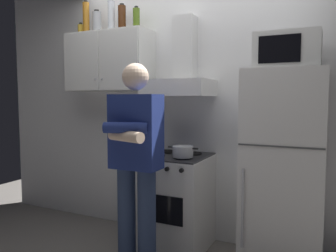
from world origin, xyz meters
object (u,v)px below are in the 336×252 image
refrigerator (284,172)px  cooking_pot (183,152)px  stove_oven (175,201)px  bottle_spice_jar (81,30)px  range_hood (181,75)px  bottle_vodka_clear (111,17)px  bottle_canister_steel (97,23)px  bottle_liquor_amber (86,18)px  bottle_rum_dark (122,19)px  person_standing (136,162)px  microwave (288,52)px  upper_cabinet (109,62)px  bottle_olive_oil (136,19)px

refrigerator → cooking_pot: refrigerator is taller
stove_oven → bottle_spice_jar: bearing=174.5°
range_hood → bottle_vodka_clear: size_ratio=2.24×
stove_oven → bottle_canister_steel: bottle_canister_steel is taller
range_hood → bottle_vodka_clear: bearing=178.8°
bottle_vodka_clear → bottle_liquor_amber: bearing=-169.7°
bottle_canister_steel → bottle_rum_dark: size_ratio=0.86×
stove_oven → bottle_vodka_clear: (-0.78, 0.14, 1.78)m
bottle_spice_jar → person_standing: bearing=-33.1°
bottle_spice_jar → bottle_rum_dark: size_ratio=0.45×
range_hood → refrigerator: range_hood is taller
microwave → cooking_pot: bearing=-170.4°
bottle_rum_dark → bottle_spice_jar: bearing=-173.9°
bottle_vodka_clear → bottle_liquor_amber: (-0.28, -0.05, 0.00)m
bottle_canister_steel → bottle_vodka_clear: bearing=6.5°
refrigerator → person_standing: bearing=-148.8°
stove_oven → person_standing: (-0.05, -0.61, 0.47)m
bottle_vodka_clear → stove_oven: bearing=-10.4°
refrigerator → cooking_pot: (-0.82, -0.12, 0.12)m
range_hood → cooking_pot: size_ratio=2.68×
range_hood → bottle_rum_dark: bearing=177.0°
bottle_canister_steel → bottle_liquor_amber: bearing=-163.9°
upper_cabinet → bottle_olive_oil: size_ratio=3.90×
microwave → bottle_rum_dark: 1.68m
bottle_olive_oil → bottle_vodka_clear: (-0.29, -0.01, 0.05)m
bottle_canister_steel → bottle_liquor_amber: 0.13m
range_hood → bottle_rum_dark: size_ratio=2.70×
bottle_olive_oil → bottle_canister_steel: bearing=-176.3°
refrigerator → bottle_rum_dark: (-1.61, 0.16, 1.38)m
cooking_pot → bottle_rum_dark: (-0.79, 0.28, 1.26)m
upper_cabinet → bottle_rum_dark: (0.14, 0.04, 0.43)m
stove_oven → refrigerator: (0.95, 0.00, 0.37)m
refrigerator → stove_oven: bearing=-180.0°
microwave → bottle_spice_jar: size_ratio=3.81×
bottle_spice_jar → range_hood: bearing=0.8°
bottle_rum_dark → bottle_canister_steel: bearing=-172.3°
bottle_liquor_amber → microwave: bearing=-2.1°
microwave → bottle_canister_steel: (-1.90, 0.10, 0.42)m
range_hood → person_standing: range_hood is taller
person_standing → bottle_olive_oil: (-0.44, 0.76, 1.26)m
refrigerator → microwave: 0.94m
cooking_pot → bottle_canister_steel: bottle_canister_steel is taller
microwave → bottle_spice_jar: bearing=177.5°
cooking_pot → bottle_canister_steel: (-1.08, 0.24, 1.24)m
bottle_spice_jar → bottle_rum_dark: (0.49, 0.05, 0.08)m
bottle_spice_jar → bottle_liquor_amber: size_ratio=0.37×
bottle_canister_steel → refrigerator: bearing=-3.7°
microwave → cooking_pot: size_ratio=1.71×
stove_oven → bottle_spice_jar: size_ratio=6.95×
range_hood → bottle_rum_dark: (-0.66, 0.04, 0.58)m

